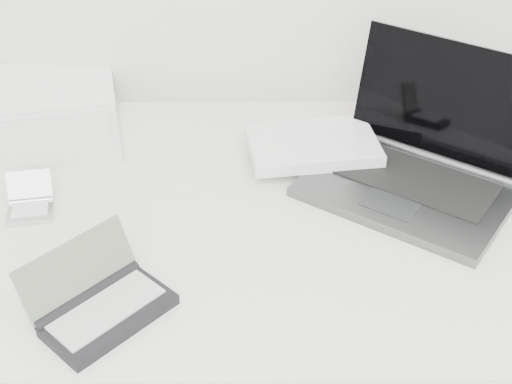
{
  "coord_description": "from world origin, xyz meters",
  "views": [
    {
      "loc": [
        -0.04,
        0.51,
        1.5
      ],
      "look_at": [
        -0.03,
        1.51,
        0.79
      ],
      "focal_mm": 50.0,
      "sensor_mm": 36.0,
      "label": 1
    }
  ],
  "objects_px": {
    "palmtop_charcoal": "(100,303)",
    "desk": "(272,226)",
    "laptop_large": "(386,159)",
    "netbook_open_white": "(51,125)"
  },
  "relations": [
    {
      "from": "palmtop_charcoal",
      "to": "desk",
      "type": "bearing_deg",
      "value": -1.01
    },
    {
      "from": "laptop_large",
      "to": "palmtop_charcoal",
      "type": "bearing_deg",
      "value": -107.97
    },
    {
      "from": "palmtop_charcoal",
      "to": "laptop_large",
      "type": "bearing_deg",
      "value": -9.38
    },
    {
      "from": "laptop_large",
      "to": "palmtop_charcoal",
      "type": "xyz_separation_m",
      "value": [
        -0.48,
        -0.36,
        -0.02
      ]
    },
    {
      "from": "laptop_large",
      "to": "netbook_open_white",
      "type": "xyz_separation_m",
      "value": [
        -0.68,
        0.17,
        -0.02
      ]
    },
    {
      "from": "netbook_open_white",
      "to": "palmtop_charcoal",
      "type": "relative_size",
      "value": 1.73
    },
    {
      "from": "desk",
      "to": "laptop_large",
      "type": "bearing_deg",
      "value": 23.79
    },
    {
      "from": "netbook_open_white",
      "to": "palmtop_charcoal",
      "type": "height_order",
      "value": "palmtop_charcoal"
    },
    {
      "from": "laptop_large",
      "to": "netbook_open_white",
      "type": "distance_m",
      "value": 0.7
    },
    {
      "from": "laptop_large",
      "to": "palmtop_charcoal",
      "type": "height_order",
      "value": "laptop_large"
    }
  ]
}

